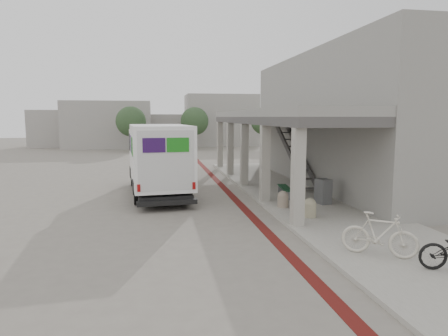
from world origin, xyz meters
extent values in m
plane|color=slate|center=(0.00, 0.00, 0.00)|extent=(120.00, 120.00, 0.00)
cube|color=#541410|center=(1.00, 2.00, 0.01)|extent=(0.35, 40.00, 0.01)
cube|color=gray|center=(4.00, 0.00, 0.06)|extent=(4.40, 28.00, 0.12)
cube|color=gray|center=(7.35, 4.50, 3.50)|extent=(4.30, 17.00, 7.00)
cube|color=#4C4A48|center=(3.60, 4.50, 3.50)|extent=(3.40, 16.90, 0.35)
cube|color=gray|center=(3.60, 4.50, 3.85)|extent=(3.40, 16.90, 0.35)
cube|color=#999691|center=(-8.00, 34.00, 2.75)|extent=(10.00, 6.00, 5.50)
cube|color=#999691|center=(-1.00, 38.00, 2.00)|extent=(8.00, 6.00, 4.00)
cube|color=#999691|center=(6.00, 36.00, 3.25)|extent=(9.00, 6.00, 6.50)
cube|color=#999691|center=(-14.00, 37.00, 2.25)|extent=(7.00, 5.00, 4.50)
cylinder|color=#38281C|center=(-5.00, 28.00, 1.20)|extent=(0.36, 0.36, 2.40)
sphere|color=#2B4327|center=(-5.00, 28.00, 3.20)|extent=(3.20, 3.20, 3.20)
cylinder|color=#38281C|center=(2.00, 30.00, 1.20)|extent=(0.36, 0.36, 2.40)
sphere|color=#2B4327|center=(2.00, 30.00, 3.20)|extent=(3.20, 3.20, 3.20)
cylinder|color=#38281C|center=(10.00, 29.00, 1.20)|extent=(0.36, 0.36, 2.40)
sphere|color=#2B4327|center=(10.00, 29.00, 3.20)|extent=(3.20, 3.20, 3.20)
cube|color=black|center=(-2.37, 3.24, 0.41)|extent=(2.73, 7.28, 0.31)
cube|color=white|center=(-2.29, 2.33, 1.99)|extent=(2.88, 5.48, 2.65)
cube|color=white|center=(-2.59, 5.83, 1.83)|extent=(2.60, 2.13, 2.34)
cube|color=white|center=(-2.68, 6.89, 0.97)|extent=(2.28, 0.80, 0.81)
cube|color=black|center=(-2.66, 6.64, 2.39)|extent=(2.27, 0.68, 1.07)
cube|color=black|center=(-2.06, -0.41, 0.36)|extent=(2.36, 0.45, 0.18)
cube|color=#2E104B|center=(-3.58, 2.94, 2.44)|extent=(0.14, 1.42, 0.76)
cube|color=#1C7D1B|center=(-3.45, 1.41, 2.44)|extent=(0.14, 1.42, 0.76)
cube|color=#2E104B|center=(-2.53, -0.38, 2.60)|extent=(0.87, 0.10, 0.56)
cube|color=#1C7D1B|center=(-1.61, -0.30, 2.60)|extent=(0.87, 0.10, 0.56)
cylinder|color=black|center=(-3.66, 5.79, 0.46)|extent=(0.36, 0.94, 0.92)
cylinder|color=black|center=(-1.53, 5.97, 0.46)|extent=(0.36, 0.94, 0.92)
cylinder|color=black|center=(-3.27, 1.12, 0.46)|extent=(0.36, 0.94, 0.92)
cylinder|color=black|center=(-1.13, 1.30, 0.46)|extent=(0.36, 0.94, 0.92)
cube|color=slate|center=(3.13, 0.38, 0.31)|extent=(0.39, 0.13, 0.38)
cube|color=slate|center=(3.33, 1.86, 0.31)|extent=(0.39, 0.13, 0.38)
cube|color=#133A20|center=(3.09, 1.13, 0.52)|extent=(0.34, 1.79, 0.04)
cube|color=#133A20|center=(3.23, 1.12, 0.52)|extent=(0.34, 1.79, 0.04)
cube|color=#133A20|center=(3.37, 1.10, 0.52)|extent=(0.34, 1.79, 0.04)
cylinder|color=tan|center=(2.92, -2.58, 0.35)|extent=(0.45, 0.45, 0.45)
sphere|color=tan|center=(2.92, -2.58, 0.57)|extent=(0.45, 0.45, 0.45)
cylinder|color=gray|center=(2.47, -0.90, 0.34)|extent=(0.43, 0.43, 0.43)
sphere|color=gray|center=(2.47, -0.90, 0.55)|extent=(0.43, 0.43, 0.43)
cube|color=slate|center=(4.30, -0.55, 0.63)|extent=(0.57, 0.69, 1.02)
imported|color=beige|center=(3.14, -6.70, 0.69)|extent=(1.85, 1.52, 1.13)
camera|label=1|loc=(-2.47, -15.78, 3.67)|focal=32.00mm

